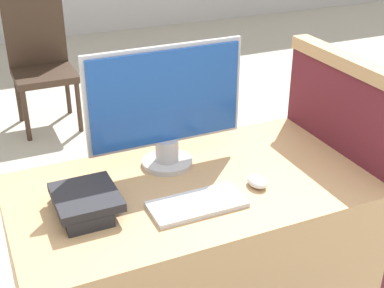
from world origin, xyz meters
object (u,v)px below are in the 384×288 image
object	(u,v)px
book_stack	(84,202)
far_chair	(41,59)
keyboard	(197,204)
mouse	(257,182)
monitor	(166,106)

from	to	relation	value
book_stack	far_chair	size ratio (longest dim) A/B	0.26
keyboard	book_stack	xyz separation A→B (m)	(-0.34, 0.12, 0.03)
mouse	book_stack	xyz separation A→B (m)	(-0.58, 0.09, 0.02)
book_stack	far_chair	bearing A→B (deg)	83.82
mouse	book_stack	bearing A→B (deg)	171.49
monitor	keyboard	size ratio (longest dim) A/B	1.85
mouse	book_stack	world-z (taller)	book_stack
monitor	keyboard	bearing A→B (deg)	-93.13
monitor	mouse	size ratio (longest dim) A/B	6.62
keyboard	mouse	xyz separation A→B (m)	(0.24, 0.03, 0.01)
monitor	book_stack	distance (m)	0.45
monitor	far_chair	world-z (taller)	monitor
mouse	book_stack	size ratio (longest dim) A/B	0.36
monitor	keyboard	distance (m)	0.38
monitor	mouse	distance (m)	0.41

